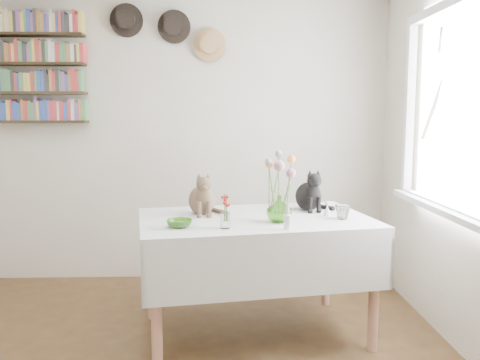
{
  "coord_description": "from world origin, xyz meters",
  "views": [
    {
      "loc": [
        0.54,
        -2.24,
        1.45
      ],
      "look_at": [
        0.66,
        0.91,
        1.05
      ],
      "focal_mm": 38.0,
      "sensor_mm": 36.0,
      "label": 1
    }
  ],
  "objects_px": {
    "flower_vase": "(279,209)",
    "bookshelf_unit": "(25,69)",
    "dining_table": "(255,246)",
    "black_cat": "(308,189)",
    "tabby_cat": "(202,193)"
  },
  "relations": [
    {
      "from": "flower_vase",
      "to": "bookshelf_unit",
      "type": "xyz_separation_m",
      "value": [
        -2.0,
        1.32,
        0.97
      ]
    },
    {
      "from": "dining_table",
      "to": "bookshelf_unit",
      "type": "height_order",
      "value": "bookshelf_unit"
    },
    {
      "from": "black_cat",
      "to": "flower_vase",
      "type": "relative_size",
      "value": 1.79
    },
    {
      "from": "tabby_cat",
      "to": "black_cat",
      "type": "distance_m",
      "value": 0.75
    },
    {
      "from": "flower_vase",
      "to": "bookshelf_unit",
      "type": "height_order",
      "value": "bookshelf_unit"
    },
    {
      "from": "black_cat",
      "to": "flower_vase",
      "type": "bearing_deg",
      "value": -132.97
    },
    {
      "from": "dining_table",
      "to": "black_cat",
      "type": "height_order",
      "value": "black_cat"
    },
    {
      "from": "dining_table",
      "to": "tabby_cat",
      "type": "distance_m",
      "value": 0.5
    },
    {
      "from": "flower_vase",
      "to": "dining_table",
      "type": "bearing_deg",
      "value": 130.99
    },
    {
      "from": "black_cat",
      "to": "flower_vase",
      "type": "distance_m",
      "value": 0.49
    },
    {
      "from": "flower_vase",
      "to": "tabby_cat",
      "type": "bearing_deg",
      "value": 150.46
    },
    {
      "from": "dining_table",
      "to": "black_cat",
      "type": "relative_size",
      "value": 5.45
    },
    {
      "from": "tabby_cat",
      "to": "bookshelf_unit",
      "type": "height_order",
      "value": "bookshelf_unit"
    },
    {
      "from": "black_cat",
      "to": "bookshelf_unit",
      "type": "distance_m",
      "value": 2.59
    },
    {
      "from": "tabby_cat",
      "to": "flower_vase",
      "type": "xyz_separation_m",
      "value": [
        0.49,
        -0.28,
        -0.06
      ]
    }
  ]
}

